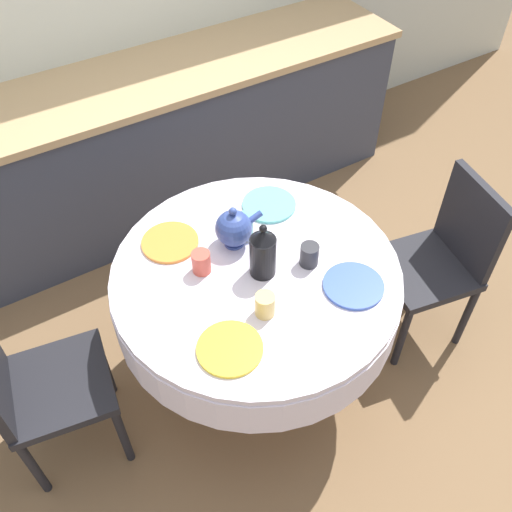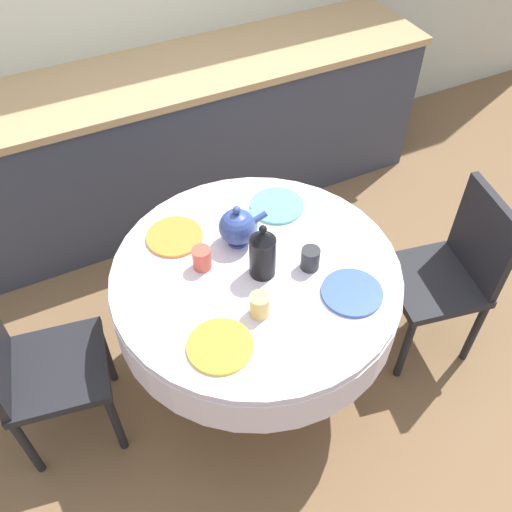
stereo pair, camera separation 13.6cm
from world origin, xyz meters
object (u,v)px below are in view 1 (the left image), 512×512
chair_left (441,256)px  coffee_carafe (263,253)px  teapot (235,228)px  chair_right (34,384)px

chair_left → coffee_carafe: 0.96m
teapot → chair_left: bearing=-20.8°
chair_right → teapot: size_ratio=4.33×
chair_left → coffee_carafe: bearing=91.0°
chair_left → teapot: size_ratio=4.33×
chair_left → teapot: 1.01m
chair_left → teapot: (-0.89, 0.34, 0.35)m
chair_right → teapot: 0.96m
teapot → coffee_carafe: bearing=-86.1°
chair_right → teapot: teapot is taller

